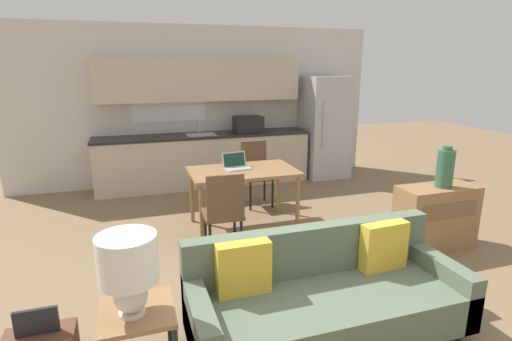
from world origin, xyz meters
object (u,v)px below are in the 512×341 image
Objects in this scene: side_table at (139,336)px; table_lamp at (128,266)px; laptop at (236,164)px; dining_chair_near_left at (224,210)px; vase at (445,168)px; dining_table at (243,175)px; refrigerator at (325,127)px; couch at (324,296)px; dining_chair_far_right at (256,170)px; credenza at (435,217)px.

side_table is 1.12× the size of table_lamp.
table_lamp is 2.88m from laptop.
side_table is 1.93m from dining_chair_near_left.
dining_table is at bearing 146.37° from vase.
laptop is at bearing 117.81° from dining_table.
refrigerator is 1.39× the size of dining_table.
laptop is (1.33, 2.51, 0.42)m from side_table.
table_lamp is (-1.41, -2.43, 0.20)m from dining_table.
couch is 5.87× the size of laptop.
side_table is 0.60× the size of dining_chair_far_right.
dining_chair_far_right is (0.43, 0.77, -0.16)m from dining_table.
laptop is at bearing 144.95° from credenza.
vase is 2.44m from laptop.
table_lamp reaches higher than dining_chair_far_right.
dining_table is at bearing -70.88° from laptop.
table_lamp is 1.11× the size of vase.
dining_table is at bearing 89.55° from couch.
dining_chair_near_left is (-0.41, 1.54, 0.20)m from couch.
side_table is (-1.37, -0.13, 0.06)m from couch.
table_lamp is 3.55m from credenza.
table_lamp is at bearing -129.21° from refrigerator.
refrigerator reaches higher than laptop.
credenza is (3.32, 1.16, -0.52)m from table_lamp.
vase is at bearing -93.75° from refrigerator.
dining_chair_near_left is at bearing -122.60° from laptop.
dining_chair_far_right is (0.86, 1.50, 0.00)m from dining_chair_near_left.
dining_table is 0.17m from laptop.
side_table is 3.66m from dining_chair_far_right.
couch is 4.52× the size of vase.
dining_table reaches higher than credenza.
dining_chair_near_left is (0.95, 1.67, 0.14)m from side_table.
dining_chair_near_left reaches higher than dining_table.
refrigerator is 1.96× the size of dining_chair_far_right.
couch is at bearing -152.50° from credenza.
dining_chair_far_right is (-1.51, 2.06, -0.42)m from vase.
dining_table is 3.76× the size of laptop.
vase reaches higher than side_table.
dining_table is 2.82m from table_lamp.
laptop is at bearing 62.04° from table_lamp.
table_lamp reaches higher than couch.
vase is (1.96, 0.98, 0.62)m from couch.
refrigerator is 3.73m from dining_chair_near_left.
dining_chair_near_left reaches higher than side_table.
side_table is 0.51m from table_lamp.
credenza is at bearing 145.57° from vase.
dining_table is at bearing 59.93° from table_lamp.
dining_chair_far_right is at bearing 126.24° from vase.
vase is at bearing 18.83° from table_lamp.
vase is (1.94, -1.29, 0.26)m from dining_table.
credenza is (1.93, 1.00, 0.04)m from couch.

